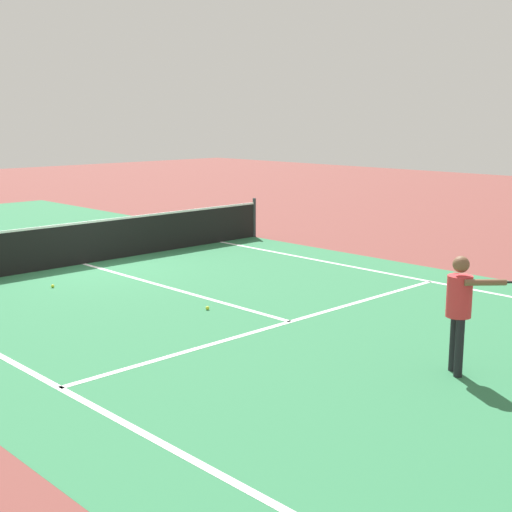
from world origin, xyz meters
TOP-DOWN VIEW (x-y plane):
  - ground_plane at (0.00, 0.00)m, footprint 60.00×60.00m
  - court_surface_inbounds at (0.00, 0.00)m, footprint 10.62×24.40m
  - line_sideline_left at (-4.11, -5.95)m, footprint 0.10×11.89m
  - line_sideline_right at (4.11, -5.95)m, footprint 0.10×11.89m
  - line_service_near at (0.00, -6.40)m, footprint 8.22×0.10m
  - line_center_service at (0.00, -3.20)m, footprint 0.10×6.40m
  - net at (0.00, 0.00)m, footprint 10.78×0.09m
  - player_near at (-0.16, -9.52)m, footprint 0.80×0.98m
  - tennis_ball_mid_court at (-0.49, -4.92)m, footprint 0.07×0.07m
  - tennis_ball_near_net at (-1.62, -1.59)m, footprint 0.07×0.07m

SIDE VIEW (x-z plane):
  - ground_plane at x=0.00m, z-range 0.00..0.00m
  - court_surface_inbounds at x=0.00m, z-range 0.00..0.00m
  - line_sideline_left at x=-4.11m, z-range 0.00..0.01m
  - line_sideline_right at x=4.11m, z-range 0.00..0.01m
  - line_service_near at x=0.00m, z-range 0.00..0.01m
  - line_center_service at x=0.00m, z-range 0.00..0.01m
  - tennis_ball_mid_court at x=-0.49m, z-range 0.00..0.07m
  - tennis_ball_near_net at x=-1.62m, z-range 0.00..0.07m
  - net at x=0.00m, z-range -0.04..1.03m
  - player_near at x=-0.16m, z-range 0.18..1.73m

